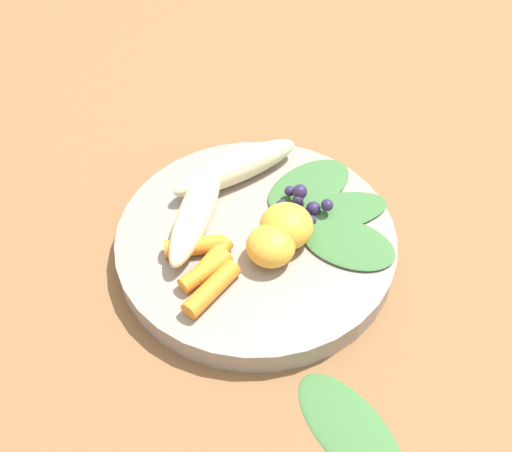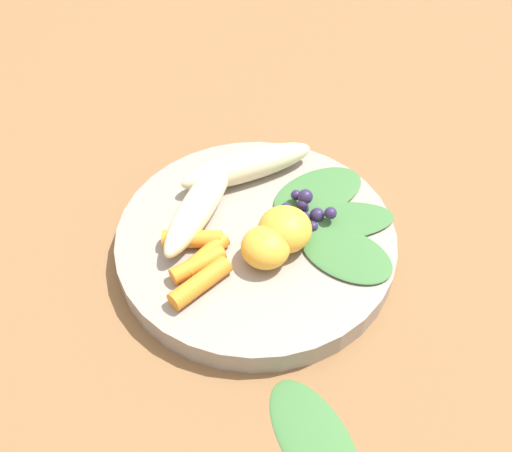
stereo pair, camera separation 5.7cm
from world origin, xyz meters
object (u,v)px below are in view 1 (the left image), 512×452
at_px(banana_peeled_right, 236,167).
at_px(kale_leaf_stray, 350,427).
at_px(orange_segment_near, 286,227).
at_px(bowl, 256,242).
at_px(banana_peeled_left, 195,213).

bearing_deg(banana_peeled_right, kale_leaf_stray, 78.22).
xyz_separation_m(banana_peeled_right, orange_segment_near, (0.07, 0.07, 0.00)).
distance_m(bowl, banana_peeled_right, 0.08).
height_order(bowl, banana_peeled_left, banana_peeled_left).
bearing_deg(bowl, kale_leaf_stray, 37.51).
relative_size(banana_peeled_left, kale_leaf_stray, 1.29).
bearing_deg(bowl, orange_segment_near, 88.30).
bearing_deg(orange_segment_near, bowl, -91.70).
relative_size(orange_segment_near, kale_leaf_stray, 0.45).
bearing_deg(orange_segment_near, banana_peeled_right, -134.54).
distance_m(bowl, banana_peeled_left, 0.07).
height_order(bowl, orange_segment_near, orange_segment_near).
bearing_deg(kale_leaf_stray, bowl, 166.36).
bearing_deg(bowl, banana_peeled_left, -85.49).
relative_size(bowl, kale_leaf_stray, 2.44).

